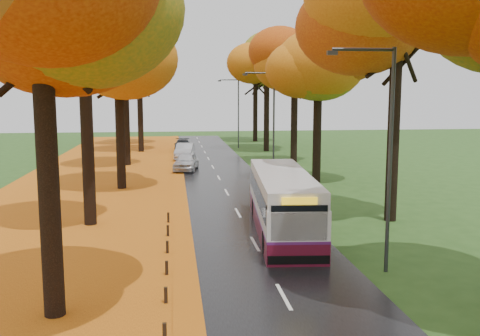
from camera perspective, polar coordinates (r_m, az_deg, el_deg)
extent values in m
cube|color=black|center=(35.64, -1.58, -2.35)|extent=(6.50, 90.00, 0.04)
cube|color=silver|center=(35.63, -1.58, -2.31)|extent=(0.12, 90.00, 0.01)
cube|color=#95400D|center=(35.92, -16.04, -2.59)|extent=(12.00, 90.00, 0.02)
cube|color=orange|center=(35.47, -6.50, -2.41)|extent=(0.90, 90.00, 0.01)
cylinder|color=black|center=(15.93, -19.81, -0.22)|extent=(0.60, 0.60, 8.58)
cylinder|color=black|center=(26.77, -16.00, 3.73)|extent=(0.60, 0.60, 9.15)
ellipsoid|color=orange|center=(26.98, -16.49, 15.93)|extent=(8.00, 8.00, 6.24)
cylinder|color=black|center=(36.64, -12.67, 4.02)|extent=(0.60, 0.60, 8.00)
ellipsoid|color=orange|center=(36.65, -12.92, 11.84)|extent=(9.20, 9.20, 7.18)
cylinder|color=black|center=(48.61, -12.05, 5.33)|extent=(0.60, 0.60, 8.58)
ellipsoid|color=orange|center=(48.67, -12.24, 11.64)|extent=(8.00, 8.00, 6.24)
cylinder|color=black|center=(59.52, -10.60, 6.11)|extent=(0.60, 0.60, 9.15)
ellipsoid|color=orange|center=(59.62, -10.74, 11.61)|extent=(9.20, 9.20, 7.18)
cylinder|color=black|center=(69.55, -10.60, 5.89)|extent=(0.60, 0.60, 8.00)
ellipsoid|color=orange|center=(69.56, -10.71, 10.01)|extent=(8.00, 8.00, 6.24)
cylinder|color=black|center=(27.69, 16.06, 3.93)|extent=(0.60, 0.60, 9.22)
ellipsoid|color=#BC5E0E|center=(27.90, 16.54, 15.80)|extent=(8.20, 8.20, 6.40)
cylinder|color=black|center=(38.85, 8.24, 4.50)|extent=(0.60, 0.60, 8.19)
ellipsoid|color=#BC5E0E|center=(38.88, 8.39, 12.05)|extent=(9.20, 9.20, 7.18)
cylinder|color=black|center=(48.67, 5.80, 5.54)|extent=(0.60, 0.60, 8.70)
ellipsoid|color=#BC5E0E|center=(48.74, 5.90, 11.94)|extent=(8.20, 8.20, 6.40)
cylinder|color=black|center=(59.32, 2.85, 6.26)|extent=(0.60, 0.60, 9.22)
ellipsoid|color=#BC5E0E|center=(59.42, 2.89, 11.82)|extent=(9.20, 9.20, 7.18)
cylinder|color=black|center=(71.27, 1.64, 6.15)|extent=(0.60, 0.60, 8.19)
ellipsoid|color=#BC5E0E|center=(71.28, 1.66, 10.27)|extent=(8.20, 8.20, 6.40)
cube|color=black|center=(14.66, -8.04, -16.99)|extent=(0.11, 0.11, 0.52)
cube|color=black|center=(17.05, -7.92, -13.30)|extent=(0.11, 0.11, 0.52)
cube|color=black|center=(19.50, -7.83, -10.53)|extent=(0.11, 0.11, 0.52)
cube|color=black|center=(21.98, -7.76, -8.38)|extent=(0.11, 0.11, 0.52)
cube|color=black|center=(24.49, -7.70, -6.66)|extent=(0.11, 0.11, 0.52)
cube|color=black|center=(27.01, -7.66, -5.27)|extent=(0.11, 0.11, 0.52)
cylinder|color=#333538|center=(19.59, 15.71, 0.57)|extent=(0.14, 0.14, 8.00)
cylinder|color=#333538|center=(19.09, 13.05, 12.21)|extent=(2.20, 0.11, 0.11)
cube|color=#333538|center=(18.73, 9.80, 12.01)|extent=(0.35, 0.18, 0.14)
cylinder|color=#333538|center=(40.68, 3.62, 4.58)|extent=(0.14, 0.14, 8.00)
cylinder|color=#333538|center=(40.44, 2.11, 10.10)|extent=(2.20, 0.11, 0.11)
cube|color=#333538|center=(40.27, 0.54, 9.94)|extent=(0.35, 0.18, 0.14)
cylinder|color=#333538|center=(62.40, -0.17, 5.80)|extent=(0.14, 0.14, 8.00)
cylinder|color=#333538|center=(62.25, -1.19, 9.38)|extent=(2.20, 0.11, 0.11)
cube|color=#333538|center=(62.14, -2.21, 9.27)|extent=(0.35, 0.18, 0.14)
cube|color=#540D20|center=(25.10, 4.52, -5.76)|extent=(3.26, 10.61, 0.85)
cube|color=silver|center=(24.87, 4.55, -3.42)|extent=(3.26, 10.61, 1.23)
cube|color=silver|center=(24.70, 4.57, -1.27)|extent=(3.19, 10.39, 0.66)
cube|color=#581C63|center=(24.99, 4.53, -4.70)|extent=(3.28, 10.63, 0.11)
cube|color=black|center=(24.80, 4.56, -2.56)|extent=(3.22, 9.78, 0.81)
cube|color=black|center=(19.81, 6.33, -5.86)|extent=(2.09, 0.24, 1.33)
cube|color=yellow|center=(19.63, 6.37, -3.52)|extent=(1.31, 0.17, 0.27)
cube|color=black|center=(20.21, 6.26, -9.69)|extent=(2.33, 0.32, 0.33)
cylinder|color=black|center=(21.57, 2.80, -7.93)|extent=(0.35, 0.97, 0.95)
cylinder|color=black|center=(21.85, 8.43, -7.79)|extent=(0.35, 0.97, 0.95)
cylinder|color=black|center=(28.03, 1.60, -4.17)|extent=(0.35, 0.97, 0.95)
cylinder|color=black|center=(28.25, 5.93, -4.12)|extent=(0.35, 0.97, 0.95)
imported|color=silver|center=(44.62, -5.77, 0.71)|extent=(2.51, 4.60, 1.48)
imported|color=#A5A8AD|center=(52.40, -5.91, 1.81)|extent=(2.21, 4.74, 1.50)
imported|color=black|center=(59.10, -6.12, 2.41)|extent=(1.87, 4.50, 1.30)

